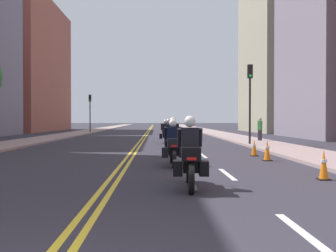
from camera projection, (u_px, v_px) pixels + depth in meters
ground_plane at (148, 132)px, 51.20m from camera, size 264.00×264.00×0.00m
sidewalk_left at (88, 131)px, 50.98m from camera, size 2.95×144.00×0.12m
sidewalk_right at (208, 131)px, 51.41m from camera, size 2.95×144.00×0.12m
centreline_yellow_inner at (147, 132)px, 51.19m from camera, size 0.12×132.00×0.01m
centreline_yellow_outer at (149, 132)px, 51.20m from camera, size 0.12×132.00×0.01m
lane_dashes_white at (181, 139)px, 32.30m from camera, size 0.14×56.40×0.01m
building_left_2 at (20, 67)px, 54.87m from camera, size 9.63×20.86×17.66m
building_right_2 at (281, 8)px, 50.38m from camera, size 7.88×15.19×31.35m
motorcycle_0 at (190, 159)px, 8.92m from camera, size 0.78×2.20×1.64m
motorcycle_1 at (173, 147)px, 13.33m from camera, size 0.76×2.22×1.57m
motorcycle_2 at (173, 139)px, 17.66m from camera, size 0.77×2.20×1.65m
motorcycle_3 at (172, 136)px, 21.88m from camera, size 0.77×2.22×1.64m
motorcycle_4 at (165, 134)px, 26.06m from camera, size 0.77×2.09×1.56m
motorcycle_5 at (168, 132)px, 29.99m from camera, size 0.76×2.11×1.60m
traffic_cone_0 at (267, 150)px, 15.01m from camera, size 0.33×0.33×0.80m
traffic_cone_1 at (324, 165)px, 10.25m from camera, size 0.30×0.30×0.77m
traffic_cone_2 at (254, 148)px, 16.98m from camera, size 0.31×0.31×0.71m
traffic_light_near at (250, 90)px, 23.54m from camera, size 0.28×0.38×4.80m
traffic_light_far at (90, 107)px, 46.18m from camera, size 0.28×0.38×4.45m
pedestrian_1 at (260, 129)px, 27.47m from camera, size 0.39×0.49×1.71m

